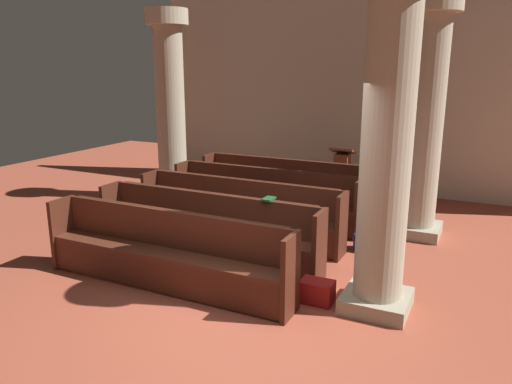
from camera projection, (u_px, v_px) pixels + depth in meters
ground_plane at (238, 307)px, 5.60m from camera, size 19.20×19.20×0.00m
back_wall at (373, 86)px, 10.33m from camera, size 10.00×0.16×4.50m
pew_row_0 at (286, 183)px, 9.32m from camera, size 3.38×0.47×0.94m
pew_row_1 at (264, 195)px, 8.49m from camera, size 3.38×0.46×0.94m
pew_row_2 at (238, 209)px, 7.66m from camera, size 3.38×0.46×0.94m
pew_row_3 at (206, 226)px, 6.83m from camera, size 3.38×0.47×0.94m
pew_row_4 at (165, 249)px, 6.00m from camera, size 3.38×0.46×0.94m
pillar_aisle_side at (425, 115)px, 7.54m from camera, size 0.83×0.83×3.72m
pillar_far_side at (170, 104)px, 9.79m from camera, size 0.83×0.83×3.72m
pillar_aisle_rear at (387, 139)px, 5.10m from camera, size 0.78×0.78×3.72m
lectern at (341, 178)px, 10.01m from camera, size 0.48×0.45×1.08m
hymn_book at (269, 199)px, 6.51m from camera, size 0.13×0.21×0.03m
kneeler_box_navy at (367, 242)px, 7.29m from camera, size 0.35×0.25×0.26m
kneeler_box_red at (317, 292)px, 5.69m from camera, size 0.38×0.26×0.26m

